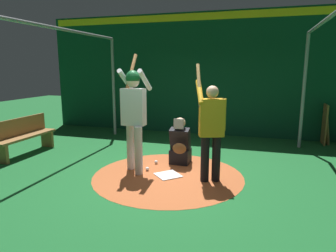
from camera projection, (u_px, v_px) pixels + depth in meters
ground_plane at (168, 176)px, 5.63m from camera, size 26.09×26.09×0.00m
dirt_circle at (168, 175)px, 5.63m from camera, size 2.81×2.81×0.01m
home_plate at (168, 175)px, 5.62m from camera, size 0.59×0.59×0.01m
batter at (134, 110)px, 5.64m from camera, size 0.68×0.49×2.26m
catcher at (180, 146)px, 6.26m from camera, size 0.58×0.40×0.99m
visitor at (211, 127)px, 5.19m from camera, size 0.54×0.59×2.06m
back_wall at (206, 74)px, 8.89m from camera, size 0.23×10.09×3.57m
cage_frame at (168, 66)px, 5.24m from camera, size 5.93×5.25×2.84m
bat_rack at (324, 125)px, 7.98m from camera, size 0.70×0.20×1.05m
bench at (24, 136)px, 6.95m from camera, size 1.68×0.36×0.85m
baseball_0 at (156, 162)px, 6.29m from camera, size 0.07×0.07×0.07m
baseball_1 at (147, 169)px, 5.88m from camera, size 0.07×0.07×0.07m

